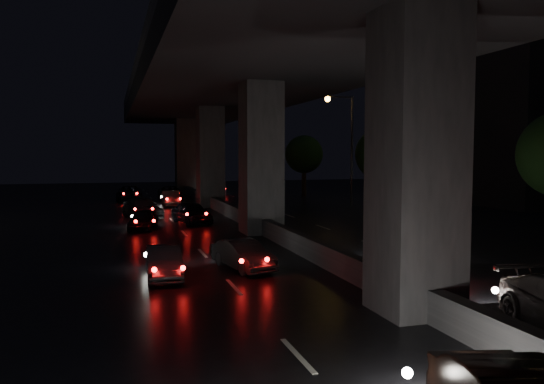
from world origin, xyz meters
name	(u,v)px	position (x,y,z in m)	size (l,w,h in m)	color
ground	(291,249)	(0.00, 0.00, 0.00)	(120.00, 120.00, 0.00)	black
viaduct	(261,76)	(0.00, 5.00, 8.34)	(12.00, 80.00, 10.50)	#303032
median_barrier	(261,225)	(0.00, 5.00, 0.42)	(0.45, 70.00, 0.85)	#303032
building_right_far	(492,120)	(27.00, 20.00, 7.50)	(12.00, 22.00, 15.00)	black
tree_c	(382,155)	(11.00, 12.00, 4.20)	(3.80, 3.80, 6.12)	black
tree_d	(304,154)	(11.00, 28.00, 4.20)	(3.80, 3.80, 6.12)	black
streetlight_far	(346,137)	(10.97, 18.00, 5.66)	(2.52, 0.44, 9.00)	#2D2D33
car_3	(421,257)	(2.81, -5.96, 0.57)	(1.61, 3.96, 1.15)	black
car_4	(164,262)	(-6.00, -4.03, 0.53)	(1.13, 3.23, 1.06)	#252528
car_5	(243,255)	(-3.09, -3.52, 0.54)	(1.14, 3.26, 1.07)	black
car_6	(143,219)	(-6.00, 8.17, 0.56)	(1.33, 3.30, 1.12)	black
car_7	(142,208)	(-5.73, 13.92, 0.65)	(1.81, 4.46, 1.29)	#232326
car_8	(192,213)	(-3.01, 9.96, 0.67)	(1.57, 3.91, 1.33)	black
car_9	(171,198)	(-3.01, 21.44, 0.62)	(1.31, 3.75, 1.24)	#524A47
car_10	(170,193)	(-2.49, 26.94, 0.64)	(2.12, 4.60, 1.28)	black
car_11	(130,193)	(-6.09, 27.49, 0.67)	(2.23, 4.83, 1.34)	black
car_12	(216,189)	(2.71, 31.84, 0.64)	(1.51, 3.76, 1.28)	slate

